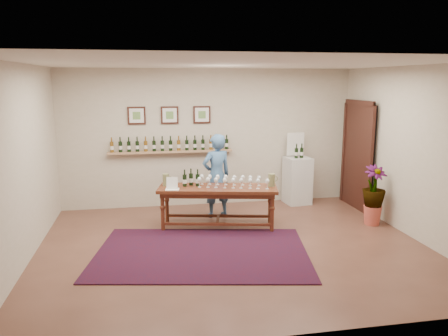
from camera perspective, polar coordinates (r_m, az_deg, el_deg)
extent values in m
plane|color=#522F24|center=(6.95, 1.20, -10.21)|extent=(6.00, 6.00, 0.00)
plane|color=beige|center=(9.01, -1.95, 3.95)|extent=(6.00, 0.00, 6.00)
plane|color=beige|center=(4.21, 8.13, -4.63)|extent=(6.00, 0.00, 6.00)
plane|color=beige|center=(6.66, -24.93, 0.30)|extent=(0.00, 5.00, 5.00)
plane|color=beige|center=(7.75, 23.56, 1.82)|extent=(0.00, 5.00, 5.00)
plane|color=silver|center=(6.48, 1.31, 13.52)|extent=(6.00, 6.00, 0.00)
cube|color=tan|center=(8.87, -6.97, 2.13)|extent=(2.50, 0.16, 0.04)
cube|color=black|center=(9.21, 17.24, 1.41)|extent=(0.10, 1.00, 2.10)
cube|color=black|center=(9.19, 16.97, 1.41)|extent=(0.04, 1.12, 2.22)
cube|color=black|center=(8.84, -11.35, 6.73)|extent=(0.35, 0.03, 0.35)
cube|color=white|center=(8.82, -11.35, 6.72)|extent=(0.28, 0.01, 0.28)
cube|color=#648E47|center=(8.82, -11.35, 6.72)|extent=(0.15, 0.00, 0.15)
cube|color=black|center=(8.85, -7.11, 6.87)|extent=(0.35, 0.03, 0.35)
cube|color=white|center=(8.83, -7.11, 6.86)|extent=(0.28, 0.01, 0.28)
cube|color=#648E47|center=(8.83, -7.10, 6.86)|extent=(0.15, 0.00, 0.15)
cube|color=black|center=(8.91, -2.91, 6.97)|extent=(0.35, 0.03, 0.35)
cube|color=white|center=(8.90, -2.89, 6.96)|extent=(0.28, 0.01, 0.28)
cube|color=#648E47|center=(8.89, -2.89, 6.96)|extent=(0.15, 0.00, 0.15)
cube|color=#440C15|center=(6.70, -2.91, -10.99)|extent=(3.49, 2.65, 0.02)
cube|color=#3F220F|center=(7.63, -0.83, -2.69)|extent=(2.16, 1.07, 0.06)
cube|color=#3F220F|center=(7.65, -0.82, -3.17)|extent=(2.02, 0.94, 0.09)
cylinder|color=#3F220F|center=(7.60, -8.02, -5.73)|extent=(0.08, 0.08, 0.68)
cylinder|color=#3F220F|center=(7.52, 6.31, -5.87)|extent=(0.08, 0.08, 0.68)
cylinder|color=#3F220F|center=(8.05, -7.46, -4.75)|extent=(0.08, 0.08, 0.68)
cylinder|color=#3F220F|center=(7.97, 6.04, -4.87)|extent=(0.08, 0.08, 0.68)
cube|color=#3F220F|center=(7.57, -0.89, -7.34)|extent=(1.85, 0.44, 0.05)
cube|color=#3F220F|center=(8.01, -0.74, -6.27)|extent=(1.85, 0.44, 0.05)
cube|color=#3F220F|center=(7.79, -0.81, -6.79)|extent=(0.14, 0.47, 0.05)
cube|color=white|center=(7.50, -6.80, -1.98)|extent=(0.25, 0.20, 0.21)
cube|color=silver|center=(9.33, 9.55, -1.61)|extent=(0.54, 0.54, 0.98)
cube|color=white|center=(9.32, 9.32, 3.11)|extent=(0.38, 0.06, 0.53)
cone|color=#BB4E3E|center=(8.36, 18.79, -5.85)|extent=(0.32, 0.32, 0.34)
imported|color=#193D1A|center=(8.24, 18.99, -2.75)|extent=(0.55, 0.55, 0.59)
imported|color=#3D6390|center=(8.24, -0.99, -1.01)|extent=(0.67, 0.53, 1.59)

